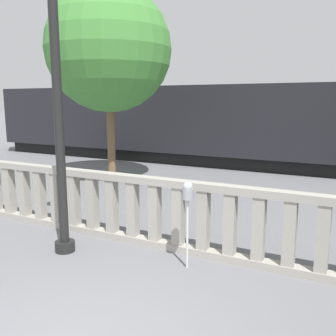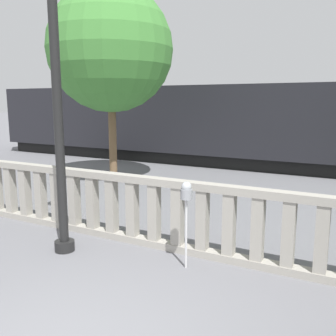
{
  "view_description": "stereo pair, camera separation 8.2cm",
  "coord_description": "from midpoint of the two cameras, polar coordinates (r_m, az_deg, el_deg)",
  "views": [
    {
      "loc": [
        2.69,
        -2.74,
        2.83
      ],
      "look_at": [
        -0.99,
        4.37,
        1.4
      ],
      "focal_mm": 40.0,
      "sensor_mm": 36.0,
      "label": 1
    },
    {
      "loc": [
        2.76,
        -2.71,
        2.83
      ],
      "look_at": [
        -0.99,
        4.37,
        1.4
      ],
      "focal_mm": 40.0,
      "sensor_mm": 36.0,
      "label": 2
    }
  ],
  "objects": [
    {
      "name": "balustrade",
      "position": [
        7.01,
        3.11,
        -7.61
      ],
      "size": [
        15.53,
        0.24,
        1.39
      ],
      "color": "#9E998E",
      "rests_on": "ground"
    },
    {
      "name": "lamppost",
      "position": [
        7.1,
        -17.1,
        15.45
      ],
      "size": [
        0.43,
        0.43,
        6.12
      ],
      "color": "black",
      "rests_on": "ground"
    },
    {
      "name": "parking_meter",
      "position": [
        6.27,
        2.63,
        -4.46
      ],
      "size": [
        0.2,
        0.2,
        1.52
      ],
      "color": "silver",
      "rests_on": "ground"
    },
    {
      "name": "train_near",
      "position": [
        16.73,
        11.96,
        6.52
      ],
      "size": [
        26.51,
        3.01,
        4.1
      ],
      "color": "black",
      "rests_on": "ground"
    },
    {
      "name": "tree_left",
      "position": [
        13.29,
        -9.2,
        17.44
      ],
      "size": [
        4.22,
        4.22,
        6.66
      ],
      "color": "brown",
      "rests_on": "ground"
    }
  ]
}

